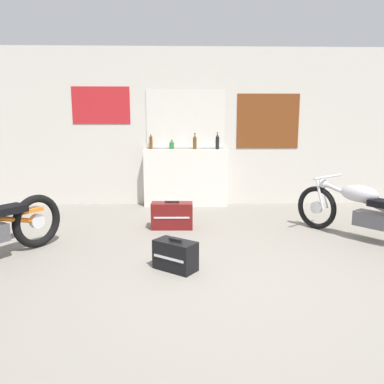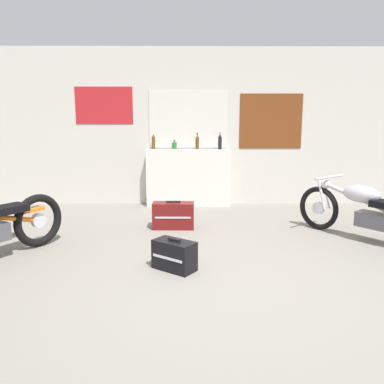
# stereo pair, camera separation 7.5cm
# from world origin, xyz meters

# --- Properties ---
(ground_plane) EXTENTS (24.00, 24.00, 0.00)m
(ground_plane) POSITION_xyz_m (0.00, 0.00, 0.00)
(ground_plane) COLOR gray
(wall_back) EXTENTS (10.00, 0.07, 2.80)m
(wall_back) POSITION_xyz_m (-0.00, 3.63, 1.40)
(wall_back) COLOR beige
(wall_back) RESTS_ON ground_plane
(sill_counter) EXTENTS (1.50, 0.28, 1.02)m
(sill_counter) POSITION_xyz_m (-0.39, 3.45, 0.51)
(sill_counter) COLOR silver
(sill_counter) RESTS_ON ground_plane
(bottle_leftmost) EXTENTS (0.06, 0.06, 0.29)m
(bottle_leftmost) POSITION_xyz_m (-1.01, 3.49, 1.15)
(bottle_leftmost) COLOR #5B3814
(bottle_leftmost) RESTS_ON sill_counter
(bottle_left_center) EXTENTS (0.08, 0.08, 0.16)m
(bottle_left_center) POSITION_xyz_m (-0.64, 3.48, 1.10)
(bottle_left_center) COLOR #23662D
(bottle_left_center) RESTS_ON sill_counter
(bottle_center) EXTENTS (0.06, 0.06, 0.28)m
(bottle_center) POSITION_xyz_m (-0.23, 3.43, 1.15)
(bottle_center) COLOR #5B3814
(bottle_center) RESTS_ON sill_counter
(bottle_right_center) EXTENTS (0.07, 0.07, 0.30)m
(bottle_right_center) POSITION_xyz_m (0.17, 3.41, 1.16)
(bottle_right_center) COLOR black
(bottle_right_center) RESTS_ON sill_counter
(motorcycle_silver) EXTENTS (1.29, 1.67, 0.77)m
(motorcycle_silver) POSITION_xyz_m (1.87, 1.29, 0.39)
(motorcycle_silver) COLOR black
(motorcycle_silver) RESTS_ON ground_plane
(hard_case_black) EXTENTS (0.48, 0.43, 0.33)m
(hard_case_black) POSITION_xyz_m (-0.53, 0.37, 0.15)
(hard_case_black) COLOR black
(hard_case_black) RESTS_ON ground_plane
(hard_case_darkred) EXTENTS (0.59, 0.27, 0.40)m
(hard_case_darkred) POSITION_xyz_m (-0.60, 1.92, 0.19)
(hard_case_darkred) COLOR maroon
(hard_case_darkred) RESTS_ON ground_plane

